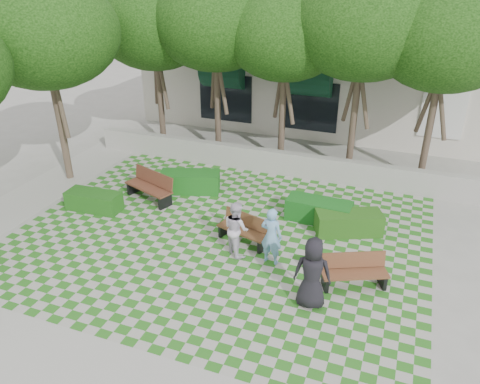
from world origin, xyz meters
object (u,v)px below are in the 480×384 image
at_px(bench_mid, 244,230).
at_px(hedge_midleft, 190,182).
at_px(person_dark, 312,273).
at_px(person_blue, 271,236).
at_px(hedge_west, 94,201).
at_px(bench_east, 354,272).
at_px(person_white, 236,228).
at_px(hedge_midright, 319,211).
at_px(bench_west, 150,187).
at_px(hedge_east, 349,223).

bearing_deg(bench_mid, hedge_midleft, 156.90).
bearing_deg(person_dark, person_blue, -50.56).
bearing_deg(hedge_midleft, bench_mid, -39.70).
height_order(bench_mid, hedge_west, bench_mid).
bearing_deg(person_blue, bench_east, -178.98).
height_order(bench_east, person_blue, person_blue).
xyz_separation_m(bench_east, hedge_midleft, (-6.27, 3.42, -0.06)).
height_order(hedge_west, person_white, person_white).
bearing_deg(hedge_west, bench_mid, -1.00).
distance_m(hedge_west, person_white, 5.40).
bearing_deg(hedge_midleft, hedge_midright, -5.76).
relative_size(bench_west, person_white, 1.24).
relative_size(bench_west, hedge_east, 1.02).
bearing_deg(bench_east, person_white, 149.80).
bearing_deg(hedge_midright, person_dark, -80.55).
height_order(bench_east, person_white, person_white).
bearing_deg(person_white, person_dark, -172.11).
xyz_separation_m(hedge_midleft, hedge_west, (-2.36, -2.37, -0.05)).
bearing_deg(hedge_west, hedge_midright, 14.90).
bearing_deg(hedge_midright, bench_west, -174.25).
bearing_deg(hedge_midright, person_blue, -105.30).
bearing_deg(bench_mid, hedge_midright, 64.78).
height_order(hedge_midright, person_blue, person_blue).
bearing_deg(hedge_east, bench_east, -78.33).
relative_size(hedge_east, hedge_midleft, 0.95).
height_order(hedge_midleft, person_white, person_white).
bearing_deg(hedge_east, hedge_midright, 157.54).
bearing_deg(bench_mid, hedge_east, 46.07).
distance_m(bench_west, person_dark, 7.31).
bearing_deg(person_dark, person_white, -37.12).
bearing_deg(person_dark, bench_west, -35.34).
xyz_separation_m(hedge_east, hedge_midright, (-1.00, 0.41, 0.01)).
relative_size(hedge_midleft, person_white, 1.29).
xyz_separation_m(hedge_midright, hedge_west, (-7.10, -1.89, -0.04)).
distance_m(bench_mid, bench_west, 4.21).
xyz_separation_m(bench_east, hedge_midright, (-1.53, 2.95, -0.07)).
height_order(bench_west, person_dark, person_dark).
relative_size(bench_mid, person_blue, 1.01).
relative_size(hedge_midright, person_white, 1.26).
bearing_deg(hedge_west, person_blue, -7.28).
xyz_separation_m(bench_east, person_white, (-3.30, 0.32, 0.38)).
bearing_deg(person_white, bench_mid, -51.97).
bearing_deg(bench_west, bench_mid, 0.73).
relative_size(person_blue, person_white, 1.04).
distance_m(bench_west, person_white, 4.47).
height_order(hedge_midleft, hedge_west, hedge_midleft).
bearing_deg(bench_mid, person_white, -73.50).
height_order(hedge_east, person_blue, person_blue).
bearing_deg(hedge_midleft, person_white, -46.32).
bearing_deg(hedge_west, hedge_east, 10.32).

